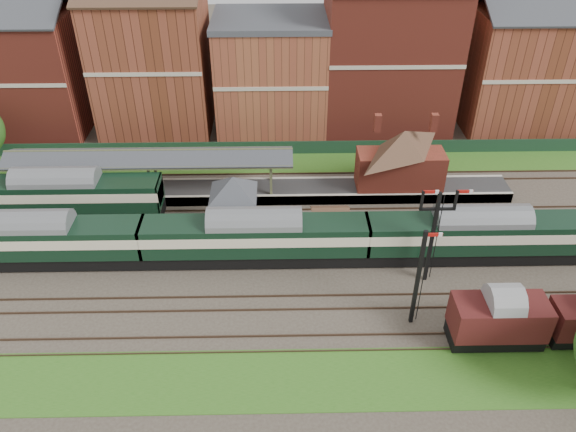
{
  "coord_description": "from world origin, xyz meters",
  "views": [
    {
      "loc": [
        0.7,
        -35.35,
        29.05
      ],
      "look_at": [
        1.43,
        2.0,
        3.0
      ],
      "focal_mm": 35.0,
      "sensor_mm": 36.0,
      "label": 1
    }
  ],
  "objects_px": {
    "semaphore_bracket": "(434,231)",
    "goods_van_a": "(499,319)",
    "dmu_train": "(255,237)",
    "platform_railcar": "(60,195)",
    "signal_box": "(234,206)"
  },
  "relations": [
    {
      "from": "semaphore_bracket",
      "to": "goods_van_a",
      "type": "relative_size",
      "value": 1.32
    },
    {
      "from": "dmu_train",
      "to": "platform_railcar",
      "type": "height_order",
      "value": "platform_railcar"
    },
    {
      "from": "signal_box",
      "to": "platform_railcar",
      "type": "height_order",
      "value": "signal_box"
    },
    {
      "from": "semaphore_bracket",
      "to": "dmu_train",
      "type": "bearing_deg",
      "value": 169.32
    },
    {
      "from": "dmu_train",
      "to": "signal_box",
      "type": "bearing_deg",
      "value": 118.82
    },
    {
      "from": "dmu_train",
      "to": "goods_van_a",
      "type": "height_order",
      "value": "dmu_train"
    },
    {
      "from": "semaphore_bracket",
      "to": "dmu_train",
      "type": "distance_m",
      "value": 13.67
    },
    {
      "from": "semaphore_bracket",
      "to": "dmu_train",
      "type": "relative_size",
      "value": 0.15
    },
    {
      "from": "signal_box",
      "to": "dmu_train",
      "type": "height_order",
      "value": "signal_box"
    },
    {
      "from": "signal_box",
      "to": "platform_railcar",
      "type": "xyz_separation_m",
      "value": [
        -15.56,
        3.25,
        -0.79
      ]
    },
    {
      "from": "platform_railcar",
      "to": "semaphore_bracket",
      "type": "bearing_deg",
      "value": -16.39
    },
    {
      "from": "semaphore_bracket",
      "to": "platform_railcar",
      "type": "xyz_separation_m",
      "value": [
        -30.6,
        9.0,
        -2.23
      ]
    },
    {
      "from": "signal_box",
      "to": "semaphore_bracket",
      "type": "relative_size",
      "value": 0.73
    },
    {
      "from": "platform_railcar",
      "to": "goods_van_a",
      "type": "height_order",
      "value": "platform_railcar"
    },
    {
      "from": "platform_railcar",
      "to": "goods_van_a",
      "type": "bearing_deg",
      "value": -24.65
    }
  ]
}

